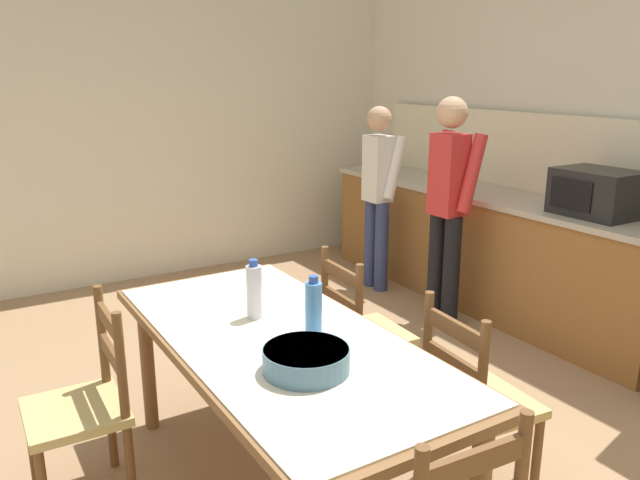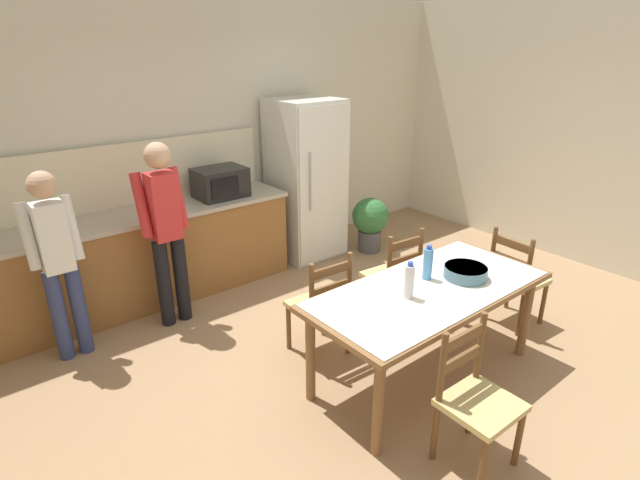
# 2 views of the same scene
# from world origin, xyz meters

# --- Properties ---
(ground_plane) EXTENTS (8.32, 8.32, 0.00)m
(ground_plane) POSITION_xyz_m (0.00, 0.00, 0.00)
(ground_plane) COLOR #9E7A56
(wall_back) EXTENTS (6.52, 0.12, 2.90)m
(wall_back) POSITION_xyz_m (0.00, 2.66, 1.45)
(wall_back) COLOR beige
(wall_back) RESTS_ON ground
(wall_right) EXTENTS (0.12, 5.20, 2.90)m
(wall_right) POSITION_xyz_m (3.26, 0.00, 1.45)
(wall_right) COLOR beige
(wall_right) RESTS_ON ground
(kitchen_counter) EXTENTS (3.20, 0.66, 0.92)m
(kitchen_counter) POSITION_xyz_m (-1.17, 2.23, 0.46)
(kitchen_counter) COLOR brown
(kitchen_counter) RESTS_ON ground
(counter_splashback) EXTENTS (3.16, 0.03, 0.60)m
(counter_splashback) POSITION_xyz_m (-1.17, 2.54, 1.22)
(counter_splashback) COLOR beige
(counter_splashback) RESTS_ON kitchen_counter
(refrigerator) EXTENTS (0.73, 0.73, 1.83)m
(refrigerator) POSITION_xyz_m (0.90, 2.19, 0.91)
(refrigerator) COLOR silver
(refrigerator) RESTS_ON ground
(microwave) EXTENTS (0.50, 0.39, 0.30)m
(microwave) POSITION_xyz_m (-0.19, 2.21, 1.07)
(microwave) COLOR black
(microwave) RESTS_ON kitchen_counter
(dining_table) EXTENTS (1.89, 0.88, 0.76)m
(dining_table) POSITION_xyz_m (0.14, -0.28, 0.68)
(dining_table) COLOR brown
(dining_table) RESTS_ON ground
(bottle_near_centre) EXTENTS (0.07, 0.07, 0.27)m
(bottle_near_centre) POSITION_xyz_m (-0.10, -0.28, 0.89)
(bottle_near_centre) COLOR silver
(bottle_near_centre) RESTS_ON dining_table
(bottle_off_centre) EXTENTS (0.07, 0.07, 0.27)m
(bottle_off_centre) POSITION_xyz_m (0.23, -0.17, 0.89)
(bottle_off_centre) COLOR #4C8ED6
(bottle_off_centre) RESTS_ON dining_table
(serving_bowl) EXTENTS (0.32, 0.32, 0.09)m
(serving_bowl) POSITION_xyz_m (0.47, -0.34, 0.81)
(serving_bowl) COLOR slate
(serving_bowl) RESTS_ON dining_table
(chair_head_end) EXTENTS (0.42, 0.44, 0.91)m
(chair_head_end) POSITION_xyz_m (1.37, -0.27, 0.44)
(chair_head_end) COLOR brown
(chair_head_end) RESTS_ON ground
(chair_side_far_right) EXTENTS (0.45, 0.43, 0.91)m
(chair_side_far_right) POSITION_xyz_m (0.55, 0.45, 0.44)
(chair_side_far_right) COLOR brown
(chair_side_far_right) RESTS_ON ground
(chair_side_near_left) EXTENTS (0.43, 0.41, 0.91)m
(chair_side_near_left) POSITION_xyz_m (-0.28, -1.01, 0.44)
(chair_side_near_left) COLOR brown
(chair_side_near_left) RESTS_ON ground
(chair_side_far_left) EXTENTS (0.44, 0.42, 0.91)m
(chair_side_far_left) POSITION_xyz_m (-0.29, 0.44, 0.44)
(chair_side_far_left) COLOR brown
(chair_side_far_left) RESTS_ON ground
(person_at_sink) EXTENTS (0.39, 0.27, 1.55)m
(person_at_sink) POSITION_xyz_m (-1.88, 1.71, 0.87)
(person_at_sink) COLOR navy
(person_at_sink) RESTS_ON ground
(person_at_counter) EXTENTS (0.42, 0.29, 1.66)m
(person_at_counter) POSITION_xyz_m (-1.01, 1.69, 0.93)
(person_at_counter) COLOR black
(person_at_counter) RESTS_ON ground
(potted_plant) EXTENTS (0.44, 0.44, 0.67)m
(potted_plant) POSITION_xyz_m (1.54, 1.76, 0.39)
(potted_plant) COLOR #4C4C51
(potted_plant) RESTS_ON ground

